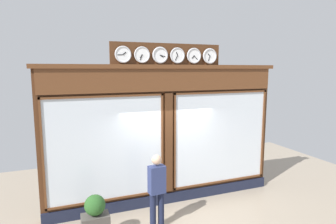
# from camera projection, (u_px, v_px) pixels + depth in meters

# --- Properties ---
(shop_facade) EXTENTS (6.36, 0.42, 4.17)m
(shop_facade) POSITION_uv_depth(u_px,v_px,m) (166.00, 134.00, 7.56)
(shop_facade) COLOR #4C2B16
(shop_facade) RESTS_ON ground_plane
(pedestrian) EXTENTS (0.38, 0.25, 1.69)m
(pedestrian) POSITION_uv_depth(u_px,v_px,m) (157.00, 188.00, 6.38)
(pedestrian) COLOR #191E38
(pedestrian) RESTS_ON ground_plane
(planter_shrub) EXTENTS (0.43, 0.43, 0.43)m
(planter_shrub) POSITION_uv_depth(u_px,v_px,m) (95.00, 205.00, 5.87)
(planter_shrub) COLOR #285623
(planter_shrub) RESTS_ON planter_box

